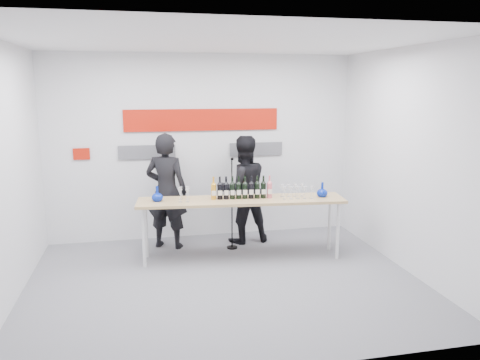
% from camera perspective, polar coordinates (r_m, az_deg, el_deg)
% --- Properties ---
extents(ground, '(5.00, 5.00, 0.00)m').
position_cam_1_polar(ground, '(6.19, -1.84, -12.28)').
color(ground, slate).
rests_on(ground, ground).
extents(back_wall, '(5.00, 0.04, 3.00)m').
position_cam_1_polar(back_wall, '(7.71, -4.58, 4.00)').
color(back_wall, silver).
rests_on(back_wall, ground).
extents(signage, '(3.38, 0.02, 0.79)m').
position_cam_1_polar(signage, '(7.64, -5.00, 6.24)').
color(signage, '#BB1708').
rests_on(signage, back_wall).
extents(tasting_table, '(3.01, 0.88, 0.89)m').
position_cam_1_polar(tasting_table, '(6.74, 0.18, -2.89)').
color(tasting_table, tan).
rests_on(tasting_table, ground).
extents(wine_bottles, '(0.89, 0.16, 0.33)m').
position_cam_1_polar(wine_bottles, '(6.71, 0.21, -0.91)').
color(wine_bottles, '#BF7F19').
rests_on(wine_bottles, tasting_table).
extents(decanter_left, '(0.16, 0.16, 0.21)m').
position_cam_1_polar(decanter_left, '(6.68, -10.06, -1.65)').
color(decanter_left, '#082196').
rests_on(decanter_left, tasting_table).
extents(decanter_right, '(0.16, 0.16, 0.21)m').
position_cam_1_polar(decanter_right, '(6.95, 9.99, -1.15)').
color(decanter_right, '#082196').
rests_on(decanter_right, tasting_table).
extents(glasses_left, '(0.18, 0.23, 0.18)m').
position_cam_1_polar(glasses_left, '(6.66, -6.85, -1.74)').
color(glasses_left, silver).
rests_on(glasses_left, tasting_table).
extents(glasses_right, '(0.46, 0.26, 0.18)m').
position_cam_1_polar(glasses_right, '(6.83, 6.76, -1.41)').
color(glasses_right, silver).
rests_on(glasses_right, tasting_table).
extents(presenter_left, '(0.77, 0.66, 1.79)m').
position_cam_1_polar(presenter_left, '(7.28, -8.95, -1.35)').
color(presenter_left, black).
rests_on(presenter_left, ground).
extents(presenter_right, '(0.91, 0.75, 1.72)m').
position_cam_1_polar(presenter_right, '(7.48, 0.37, -1.16)').
color(presenter_right, black).
rests_on(presenter_right, ground).
extents(mic_stand, '(0.17, 0.17, 1.43)m').
position_cam_1_polar(mic_stand, '(7.25, -0.98, -5.02)').
color(mic_stand, black).
rests_on(mic_stand, ground).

